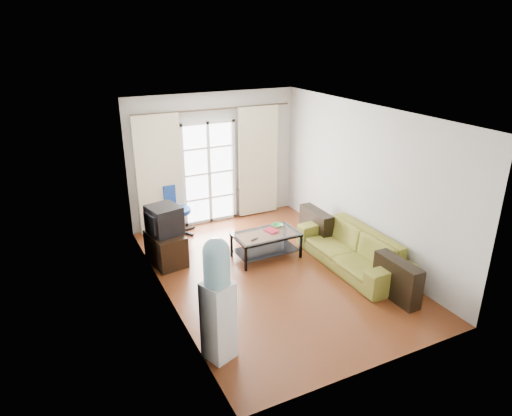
{
  "coord_description": "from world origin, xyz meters",
  "views": [
    {
      "loc": [
        -3.25,
        -5.97,
        3.86
      ],
      "look_at": [
        -0.15,
        0.35,
        1.08
      ],
      "focal_mm": 32.0,
      "sensor_mm": 36.0,
      "label": 1
    }
  ],
  "objects": [
    {
      "name": "tv_stand",
      "position": [
        -1.52,
        1.12,
        0.28
      ],
      "size": [
        0.62,
        0.83,
        0.56
      ],
      "primitive_type": "cube",
      "rotation": [
        0.0,
        0.0,
        0.16
      ],
      "color": "black",
      "rests_on": "floor"
    },
    {
      "name": "ceiling",
      "position": [
        0.0,
        0.0,
        2.7
      ],
      "size": [
        5.2,
        5.2,
        0.0
      ],
      "primitive_type": "plane",
      "rotation": [
        3.14,
        0.0,
        0.0
      ],
      "color": "white",
      "rests_on": "wall_back"
    },
    {
      "name": "bowl",
      "position": [
        0.47,
        0.73,
        0.49
      ],
      "size": [
        0.31,
        0.31,
        0.05
      ],
      "primitive_type": "imported",
      "rotation": [
        0.0,
        0.0,
        0.33
      ],
      "color": "#34904A",
      "rests_on": "coffee_table"
    },
    {
      "name": "wall_left",
      "position": [
        -1.8,
        0.0,
        1.35
      ],
      "size": [
        0.02,
        5.2,
        2.7
      ],
      "primitive_type": "cube",
      "color": "beige",
      "rests_on": "floor"
    },
    {
      "name": "water_cooler",
      "position": [
        -1.6,
        -1.57,
        0.86
      ],
      "size": [
        0.43,
        0.43,
        1.63
      ],
      "rotation": [
        0.0,
        0.0,
        0.36
      ],
      "color": "white",
      "rests_on": "floor"
    },
    {
      "name": "sofa",
      "position": [
        1.32,
        -0.4,
        0.32
      ],
      "size": [
        2.22,
        0.87,
        0.65
      ],
      "primitive_type": "imported",
      "rotation": [
        0.0,
        0.0,
        -1.57
      ],
      "color": "olive",
      "rests_on": "floor"
    },
    {
      "name": "coffee_table",
      "position": [
        0.15,
        0.55,
        0.3
      ],
      "size": [
        1.16,
        0.67,
        0.47
      ],
      "rotation": [
        0.0,
        0.0,
        0.01
      ],
      "color": "silver",
      "rests_on": "floor"
    },
    {
      "name": "crt_tv",
      "position": [
        -1.52,
        1.17,
        0.8
      ],
      "size": [
        0.62,
        0.63,
        0.49
      ],
      "rotation": [
        0.0,
        0.0,
        0.22
      ],
      "color": "black",
      "rests_on": "tv_stand"
    },
    {
      "name": "curtain_right",
      "position": [
        0.95,
        2.48,
        1.2
      ],
      "size": [
        0.9,
        0.07,
        2.35
      ],
      "primitive_type": "cube",
      "color": "beige",
      "rests_on": "curtain_rod"
    },
    {
      "name": "radiator",
      "position": [
        0.8,
        2.5,
        0.33
      ],
      "size": [
        0.64,
        0.12,
        0.64
      ],
      "primitive_type": "cube",
      "color": "gray",
      "rests_on": "floor"
    },
    {
      "name": "wall_front",
      "position": [
        0.0,
        -2.6,
        1.35
      ],
      "size": [
        3.6,
        0.02,
        2.7
      ],
      "primitive_type": "cube",
      "color": "beige",
      "rests_on": "floor"
    },
    {
      "name": "curtain_left",
      "position": [
        -1.2,
        2.48,
        1.2
      ],
      "size": [
        0.9,
        0.07,
        2.35
      ],
      "primitive_type": "cube",
      "color": "beige",
      "rests_on": "curtain_rod"
    },
    {
      "name": "book",
      "position": [
        0.19,
        0.57,
        0.48
      ],
      "size": [
        0.3,
        0.34,
        0.02
      ],
      "primitive_type": "imported",
      "rotation": [
        0.0,
        0.0,
        0.23
      ],
      "color": "red",
      "rests_on": "coffee_table"
    },
    {
      "name": "remote",
      "position": [
        -0.15,
        0.41,
        0.47
      ],
      "size": [
        0.15,
        0.09,
        0.02
      ],
      "primitive_type": "cube",
      "rotation": [
        0.0,
        0.0,
        0.41
      ],
      "color": "black",
      "rests_on": "coffee_table"
    },
    {
      "name": "wall_right",
      "position": [
        1.8,
        0.0,
        1.35
      ],
      "size": [
        0.02,
        5.2,
        2.7
      ],
      "primitive_type": "cube",
      "color": "beige",
      "rests_on": "floor"
    },
    {
      "name": "floor",
      "position": [
        0.0,
        0.0,
        0.0
      ],
      "size": [
        5.2,
        5.2,
        0.0
      ],
      "primitive_type": "plane",
      "color": "brown",
      "rests_on": "ground"
    },
    {
      "name": "curtain_rod",
      "position": [
        0.0,
        2.5,
        2.38
      ],
      "size": [
        3.3,
        0.04,
        0.04
      ],
      "primitive_type": "cylinder",
      "rotation": [
        0.0,
        1.57,
        0.0
      ],
      "color": "#4C3F2D",
      "rests_on": "wall_back"
    },
    {
      "name": "wall_back",
      "position": [
        0.0,
        2.6,
        1.35
      ],
      "size": [
        3.6,
        0.02,
        2.7
      ],
      "primitive_type": "cube",
      "color": "beige",
      "rests_on": "floor"
    },
    {
      "name": "french_door",
      "position": [
        -0.15,
        2.54,
        1.07
      ],
      "size": [
        1.16,
        0.06,
        2.15
      ],
      "color": "white",
      "rests_on": "wall_back"
    },
    {
      "name": "task_chair",
      "position": [
        -0.93,
        2.28,
        0.29
      ],
      "size": [
        0.8,
        0.8,
        0.97
      ],
      "rotation": [
        0.0,
        0.0,
        0.25
      ],
      "color": "black",
      "rests_on": "floor"
    }
  ]
}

